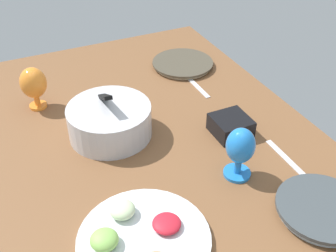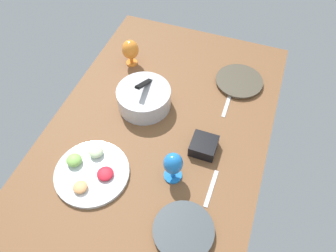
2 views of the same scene
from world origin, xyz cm
name	(u,v)px [view 1 (image 1 of 2)]	position (x,y,z in cm)	size (l,w,h in cm)	color
ground_plane	(160,150)	(0.00, 0.00, -2.00)	(160.00, 104.00, 4.00)	brown
dinner_plate_left	(322,209)	(-43.54, -26.95, 1.49)	(24.16, 24.16, 2.87)	silver
dinner_plate_right	(183,64)	(43.93, -30.03, 1.10)	(25.32, 25.32, 2.11)	beige
mixing_bowl	(110,120)	(12.21, 12.15, 5.69)	(28.05, 26.94, 17.51)	silver
fruit_platter	(141,238)	(-32.18, 19.21, 1.45)	(32.86, 32.86, 5.56)	silver
hurricane_glass_orange	(33,84)	(38.53, 30.72, 9.53)	(9.21, 9.21, 15.57)	orange
hurricane_glass_blue	(240,148)	(-21.62, -14.95, 9.84)	(8.28, 8.28, 16.21)	blue
square_bowl_black	(231,125)	(-3.76, -23.64, 3.31)	(11.65, 11.65, 5.94)	black
fork_by_left_plate	(285,157)	(-21.74, -32.36, 0.30)	(18.00, 1.80, 0.60)	silver
fork_by_right_plate	(197,86)	(26.91, -27.66, 0.30)	(18.00, 1.80, 0.60)	silver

